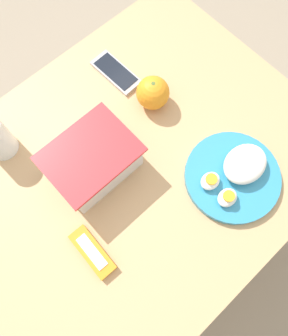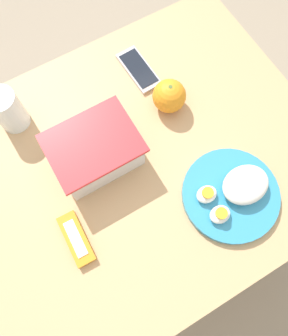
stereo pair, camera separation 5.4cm
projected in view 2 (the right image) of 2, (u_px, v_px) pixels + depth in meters
name	position (u px, v px, depth m)	size (l,w,h in m)	color
ground_plane	(135.00, 218.00, 1.51)	(10.00, 10.00, 0.00)	gray
table	(129.00, 178.00, 0.90)	(1.00, 0.76, 0.73)	tan
food_container	(95.00, 152.00, 0.78)	(0.21, 0.16, 0.10)	white
orange_fruit	(169.00, 96.00, 0.83)	(0.09, 0.09, 0.09)	orange
rice_plate	(234.00, 193.00, 0.77)	(0.23, 0.23, 0.06)	teal
candy_bar	(76.00, 239.00, 0.75)	(0.05, 0.13, 0.02)	orange
cell_phone	(139.00, 69.00, 0.90)	(0.07, 0.15, 0.01)	#ADADB2
drinking_glass	(8.00, 110.00, 0.80)	(0.07, 0.07, 0.11)	silver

